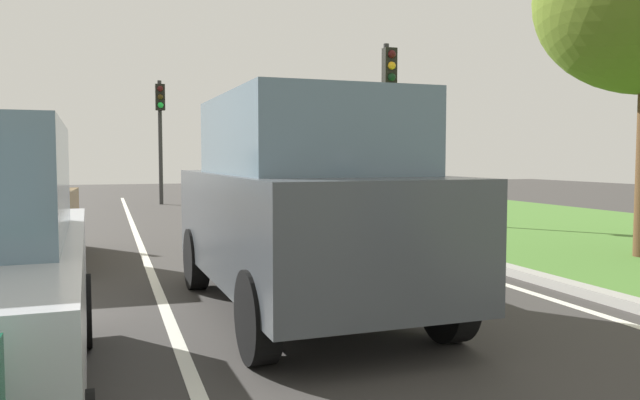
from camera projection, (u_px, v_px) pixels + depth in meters
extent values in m
plane|color=#383533|center=(187.00, 254.00, 10.78)|extent=(60.00, 60.00, 0.00)
cube|color=silver|center=(144.00, 255.00, 10.55)|extent=(0.12, 32.00, 0.01)
cube|color=silver|center=(379.00, 244.00, 11.93)|extent=(0.12, 32.00, 0.01)
cube|color=#47752D|center=(587.00, 233.00, 13.50)|extent=(9.00, 48.00, 0.06)
cube|color=#9E9B93|center=(402.00, 240.00, 12.09)|extent=(0.24, 48.00, 0.12)
cube|color=#474C51|center=(301.00, 225.00, 6.70)|extent=(2.01, 4.55, 1.10)
cube|color=slate|center=(305.00, 135.00, 6.49)|extent=(1.77, 2.74, 0.80)
cylinder|color=black|center=(196.00, 259.00, 7.87)|extent=(0.24, 0.77, 0.76)
cylinder|color=black|center=(326.00, 252.00, 8.47)|extent=(0.24, 0.77, 0.76)
cylinder|color=black|center=(258.00, 317.00, 5.00)|extent=(0.24, 0.77, 0.76)
cylinder|color=black|center=(448.00, 300.00, 5.60)|extent=(0.24, 0.77, 0.76)
cylinder|color=black|center=(78.00, 312.00, 5.41)|extent=(0.24, 0.65, 0.64)
cube|color=brown|center=(13.00, 219.00, 9.61)|extent=(1.76, 3.75, 0.80)
cube|color=slate|center=(9.00, 172.00, 9.33)|extent=(1.54, 1.95, 0.68)
cylinder|color=black|center=(73.00, 234.00, 11.06)|extent=(0.24, 0.61, 0.60)
cylinder|color=black|center=(58.00, 255.00, 8.66)|extent=(0.24, 0.61, 0.60)
cylinder|color=#2D2D2D|center=(386.00, 134.00, 15.89)|extent=(0.14, 0.14, 4.50)
cube|color=black|center=(389.00, 66.00, 15.59)|extent=(0.32, 0.24, 0.90)
sphere|color=#3F0F0F|center=(392.00, 54.00, 15.45)|extent=(0.20, 0.20, 0.20)
sphere|color=#F2AD19|center=(392.00, 66.00, 15.47)|extent=(0.20, 0.20, 0.20)
sphere|color=black|center=(392.00, 77.00, 15.48)|extent=(0.20, 0.20, 0.20)
cylinder|color=#2D2D2D|center=(160.00, 143.00, 22.06)|extent=(0.14, 0.14, 4.34)
cube|color=black|center=(160.00, 97.00, 21.76)|extent=(0.32, 0.24, 0.90)
sphere|color=#3F0F0F|center=(160.00, 89.00, 21.62)|extent=(0.20, 0.20, 0.20)
sphere|color=#382B0C|center=(160.00, 97.00, 21.64)|extent=(0.20, 0.20, 0.20)
sphere|color=green|center=(161.00, 105.00, 21.66)|extent=(0.20, 0.20, 0.20)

